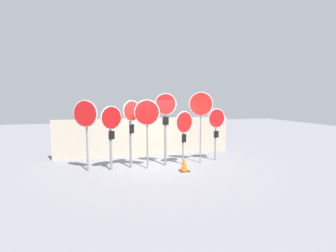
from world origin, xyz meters
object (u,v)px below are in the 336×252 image
at_px(stop_sign_0, 86,119).
at_px(stop_sign_1, 111,126).
at_px(stop_sign_3, 147,117).
at_px(stop_sign_6, 201,108).
at_px(traffic_cone_0, 184,165).
at_px(stop_sign_2, 131,122).
at_px(stop_sign_4, 166,116).
at_px(stop_sign_5, 184,126).
at_px(stop_sign_7, 216,122).

bearing_deg(stop_sign_0, stop_sign_1, 25.52).
height_order(stop_sign_3, stop_sign_6, stop_sign_6).
distance_m(stop_sign_6, traffic_cone_0, 2.40).
xyz_separation_m(stop_sign_1, stop_sign_2, (0.73, 0.12, 0.14)).
bearing_deg(stop_sign_0, stop_sign_4, 32.38).
bearing_deg(stop_sign_1, stop_sign_4, -24.42).
xyz_separation_m(stop_sign_5, stop_sign_6, (0.71, 0.05, 0.67)).
bearing_deg(stop_sign_1, stop_sign_2, -17.21).
distance_m(stop_sign_1, stop_sign_3, 1.30).
xyz_separation_m(stop_sign_0, stop_sign_3, (2.10, -0.32, 0.03)).
bearing_deg(stop_sign_4, stop_sign_1, -167.78).
relative_size(stop_sign_6, stop_sign_7, 1.31).
xyz_separation_m(stop_sign_3, stop_sign_5, (1.50, 0.23, -0.37)).
bearing_deg(stop_sign_3, stop_sign_2, 167.43).
height_order(stop_sign_4, stop_sign_5, stop_sign_4).
bearing_deg(traffic_cone_0, stop_sign_4, 114.08).
bearing_deg(stop_sign_0, stop_sign_6, 32.35).
xyz_separation_m(stop_sign_4, stop_sign_6, (1.44, -0.01, 0.29)).
bearing_deg(stop_sign_5, stop_sign_0, 156.44).
xyz_separation_m(stop_sign_2, stop_sign_3, (0.52, -0.33, 0.17)).
relative_size(stop_sign_0, traffic_cone_0, 5.32).
relative_size(stop_sign_0, stop_sign_3, 0.99).
bearing_deg(stop_sign_0, stop_sign_7, 35.04).
xyz_separation_m(stop_sign_4, stop_sign_7, (2.24, 0.22, -0.32)).
bearing_deg(traffic_cone_0, stop_sign_1, 160.87).
xyz_separation_m(stop_sign_0, stop_sign_7, (5.12, 0.20, -0.27)).
bearing_deg(stop_sign_3, stop_sign_6, 27.56).
distance_m(stop_sign_2, stop_sign_6, 2.77).
height_order(stop_sign_1, stop_sign_2, stop_sign_2).
xyz_separation_m(stop_sign_1, stop_sign_6, (3.46, 0.08, 0.61)).
bearing_deg(stop_sign_2, stop_sign_1, 157.62).
bearing_deg(stop_sign_2, stop_sign_7, -29.08).
relative_size(stop_sign_5, stop_sign_6, 0.74).
distance_m(stop_sign_3, traffic_cone_0, 2.14).
xyz_separation_m(stop_sign_4, traffic_cone_0, (0.42, -0.94, -1.68)).
bearing_deg(stop_sign_5, traffic_cone_0, -131.31).
bearing_deg(stop_sign_1, stop_sign_7, -22.76).
relative_size(stop_sign_2, stop_sign_5, 1.20).
height_order(stop_sign_5, stop_sign_7, stop_sign_7).
height_order(stop_sign_0, stop_sign_1, stop_sign_0).
relative_size(stop_sign_2, traffic_cone_0, 5.30).
distance_m(stop_sign_0, stop_sign_6, 4.33).
bearing_deg(stop_sign_4, stop_sign_3, -149.24).
distance_m(stop_sign_7, traffic_cone_0, 2.55).
xyz_separation_m(stop_sign_6, traffic_cone_0, (-1.02, -0.92, -1.96)).
xyz_separation_m(stop_sign_0, traffic_cone_0, (3.30, -0.96, -1.63)).
height_order(stop_sign_0, stop_sign_6, stop_sign_6).
height_order(stop_sign_0, stop_sign_3, stop_sign_3).
distance_m(stop_sign_5, traffic_cone_0, 1.58).
bearing_deg(stop_sign_7, stop_sign_1, 176.91).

